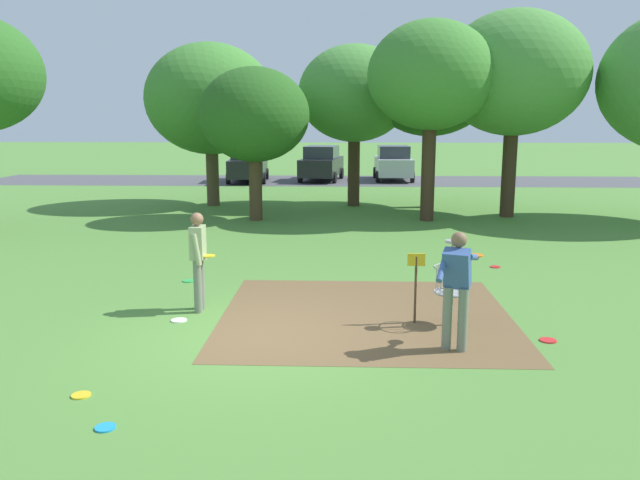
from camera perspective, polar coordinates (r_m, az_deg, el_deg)
ground_plane at (r=9.78m, az=-5.50°, el=-8.61°), size 160.00×160.00×0.00m
dirt_tee_pad at (r=10.74m, az=4.15°, el=-6.78°), size 4.84×4.54×0.01m
disc_golf_basket at (r=10.23m, az=11.44°, el=-3.50°), size 0.98×0.58×1.39m
player_foreground_watching at (r=9.10m, az=12.25°, el=-3.82°), size 0.81×0.94×1.71m
player_throwing at (r=10.93m, az=-10.93°, el=-1.41°), size 0.40×0.47×1.71m
frisbee_near_basket at (r=8.27m, az=-20.77°, el=-12.97°), size 0.23×0.23×0.02m
frisbee_by_tee at (r=10.11m, az=19.90°, el=-8.52°), size 0.25×0.25×0.02m
frisbee_mid_grass at (r=14.62m, az=15.55°, el=-2.35°), size 0.23×0.23×0.02m
frisbee_far_left at (r=7.41m, az=-18.81°, el=-15.73°), size 0.22×0.22×0.02m
frisbee_far_right at (r=10.68m, az=-12.62°, el=-7.09°), size 0.26×0.26×0.02m
frisbee_scattered_a at (r=13.16m, az=-11.74°, el=-3.63°), size 0.26×0.26×0.02m
tree_near_left at (r=22.14m, az=17.15°, el=14.14°), size 4.74×4.74×6.73m
tree_near_right at (r=23.83m, az=9.97°, el=13.94°), size 4.69×4.69×6.61m
tree_mid_left at (r=24.37m, az=-9.89°, el=12.41°), size 4.81×4.81×6.03m
tree_mid_right at (r=23.91m, az=3.14°, el=13.02°), size 4.17×4.17×5.95m
tree_far_left at (r=20.50m, az=-5.96°, el=11.13°), size 3.51×3.51×4.88m
tree_far_center at (r=20.65m, az=10.01°, el=14.36°), size 4.00×4.00×6.30m
parking_lot_strip at (r=33.95m, az=0.01°, el=5.39°), size 36.00×6.00×0.01m
parked_car_leftmost at (r=33.48m, az=-6.52°, el=6.82°), size 2.18×4.30×1.84m
parked_car_center_left at (r=33.89m, az=0.14°, el=6.94°), size 2.39×4.40×1.84m
parked_car_center_right at (r=34.35m, az=6.63°, el=6.92°), size 2.00×4.21×1.84m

